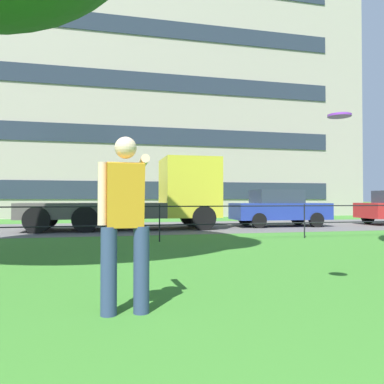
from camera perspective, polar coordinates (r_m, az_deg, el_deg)
The scene contains 7 objects.
street_strip at distance 15.45m, azimuth -7.71°, elevation -5.32°, with size 80.00×6.82×0.01m, color #565454.
park_fence at distance 10.21m, azimuth -4.92°, elevation -3.74°, with size 34.47×0.04×1.00m.
person_thrower at distance 3.84m, azimuth -10.05°, elevation -3.84°, with size 0.52×0.78×1.77m.
frisbee at distance 4.84m, azimuth 21.36°, elevation 10.68°, with size 0.30×0.30×0.03m.
flatbed_truck_far_right at distance 14.68m, azimuth -6.08°, elevation -0.81°, with size 7.30×2.42×2.75m.
car_blue_left at distance 16.40m, azimuth 12.96°, elevation -2.35°, with size 4.06×1.92×1.54m.
apartment_building_background at distance 31.03m, azimuth -14.31°, elevation 13.08°, with size 37.62×13.49×17.45m.
Camera 1 is at (-1.46, 1.65, 1.14)m, focal length 35.34 mm.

